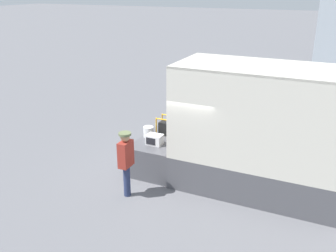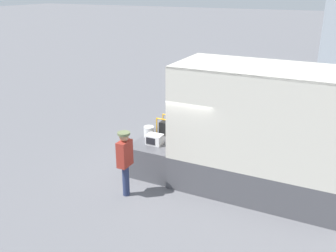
{
  "view_description": "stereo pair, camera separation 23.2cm",
  "coord_description": "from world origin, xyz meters",
  "px_view_note": "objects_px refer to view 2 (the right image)",
  "views": [
    {
      "loc": [
        3.83,
        -9.17,
        5.22
      ],
      "look_at": [
        -0.35,
        -0.2,
        1.47
      ],
      "focal_mm": 40.0,
      "sensor_mm": 36.0,
      "label": 1
    },
    {
      "loc": [
        4.04,
        -9.07,
        5.22
      ],
      "look_at": [
        -0.35,
        -0.2,
        1.47
      ],
      "focal_mm": 40.0,
      "sensor_mm": 36.0,
      "label": 2
    }
  ],
  "objects_px": {
    "box_truck": "(323,166)",
    "microwave": "(155,139)",
    "portable_generator": "(170,128)",
    "orange_bucket": "(149,132)",
    "worker_person": "(125,157)"
  },
  "relations": [
    {
      "from": "box_truck",
      "to": "microwave",
      "type": "distance_m",
      "value": 4.51
    },
    {
      "from": "portable_generator",
      "to": "orange_bucket",
      "type": "xyz_separation_m",
      "value": [
        -0.51,
        -0.42,
        -0.05
      ]
    },
    {
      "from": "portable_generator",
      "to": "worker_person",
      "type": "distance_m",
      "value": 2.29
    },
    {
      "from": "orange_bucket",
      "to": "worker_person",
      "type": "xyz_separation_m",
      "value": [
        0.34,
        -1.87,
        0.02
      ]
    },
    {
      "from": "microwave",
      "to": "worker_person",
      "type": "height_order",
      "value": "worker_person"
    },
    {
      "from": "orange_bucket",
      "to": "microwave",
      "type": "bearing_deg",
      "value": -45.03
    },
    {
      "from": "orange_bucket",
      "to": "worker_person",
      "type": "distance_m",
      "value": 1.9
    },
    {
      "from": "box_truck",
      "to": "worker_person",
      "type": "distance_m",
      "value": 4.93
    },
    {
      "from": "box_truck",
      "to": "microwave",
      "type": "height_order",
      "value": "box_truck"
    },
    {
      "from": "box_truck",
      "to": "microwave",
      "type": "relative_size",
      "value": 14.67
    },
    {
      "from": "orange_bucket",
      "to": "worker_person",
      "type": "bearing_deg",
      "value": -79.82
    },
    {
      "from": "microwave",
      "to": "portable_generator",
      "type": "height_order",
      "value": "portable_generator"
    },
    {
      "from": "orange_bucket",
      "to": "worker_person",
      "type": "relative_size",
      "value": 0.18
    },
    {
      "from": "worker_person",
      "to": "box_truck",
      "type": "bearing_deg",
      "value": 21.75
    },
    {
      "from": "microwave",
      "to": "orange_bucket",
      "type": "height_order",
      "value": "orange_bucket"
    }
  ]
}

